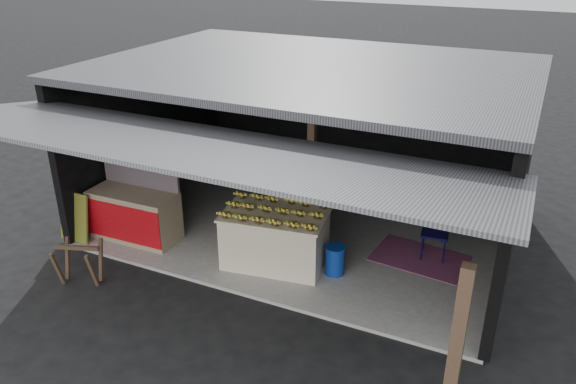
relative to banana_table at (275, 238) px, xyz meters
The scene contains 13 objects.
ground 1.11m from the banana_table, 94.00° to the right, with size 80.00×80.00×0.00m, color black.
concrete_slab 1.59m from the banana_table, 92.60° to the left, with size 7.00×5.00×0.06m, color gray.
shophouse 2.42m from the banana_table, 92.13° to the left, with size 7.40×7.29×3.02m.
banana_table is the anchor object (origin of this frame).
banana_pile 0.54m from the banana_table, ahead, with size 1.52×0.91×0.18m, color gold, non-canonical shape.
white_crate 0.84m from the banana_table, 85.93° to the left, with size 0.94×0.69×0.98m.
neighbor_stall 2.63m from the banana_table, behind, with size 1.57×0.74×1.60m.
green_signboard 3.61m from the banana_table, 167.36° to the right, with size 0.59×0.04×0.89m, color black.
sawhorse 3.06m from the banana_table, 145.38° to the right, with size 0.76×0.75×0.66m.
water_barrel 1.03m from the banana_table, ahead, with size 0.31×0.31×0.45m, color navy.
plastic_chair 2.68m from the banana_table, 31.19° to the left, with size 0.48×0.48×0.92m.
magenta_rug 2.45m from the banana_table, 28.51° to the left, with size 1.50×1.00×0.01m, color #781A5D.
picture_frames 4.16m from the banana_table, 93.45° to the left, with size 1.62×0.04×0.46m.
Camera 1 is at (3.63, -6.08, 4.96)m, focal length 35.00 mm.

